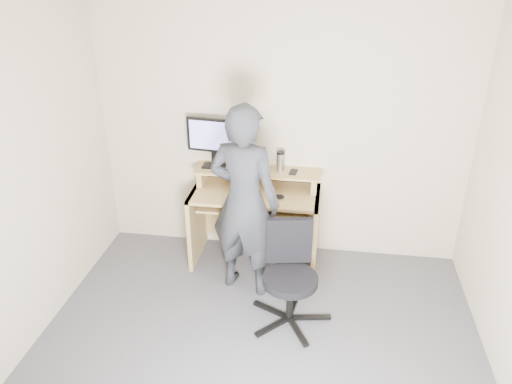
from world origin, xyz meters
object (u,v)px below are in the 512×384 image
(office_chair, at_px, (290,271))
(person, at_px, (244,202))
(desk, at_px, (256,207))
(monitor, at_px, (213,138))

(office_chair, bearing_deg, person, 129.64)
(person, bearing_deg, office_chair, 154.09)
(desk, distance_m, monitor, 0.78)
(office_chair, height_order, person, person)
(desk, relative_size, person, 0.69)
(monitor, bearing_deg, office_chair, -42.74)
(desk, height_order, monitor, monitor)
(monitor, height_order, office_chair, monitor)
(monitor, relative_size, person, 0.29)
(desk, relative_size, office_chair, 1.42)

